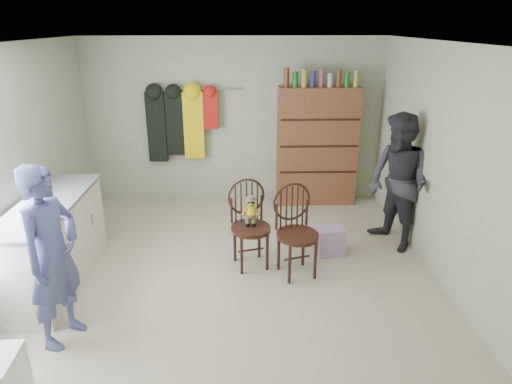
{
  "coord_description": "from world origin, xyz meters",
  "views": [
    {
      "loc": [
        0.1,
        -4.44,
        2.68
      ],
      "look_at": [
        0.25,
        0.2,
        0.95
      ],
      "focal_mm": 32.0,
      "sensor_mm": 36.0,
      "label": 1
    }
  ],
  "objects_px": {
    "chair_far": "(295,227)",
    "dresser": "(317,145)",
    "counter": "(51,243)",
    "chair_front": "(249,219)"
  },
  "relations": [
    {
      "from": "chair_far",
      "to": "dresser",
      "type": "distance_m",
      "value": 2.27
    },
    {
      "from": "chair_far",
      "to": "dresser",
      "type": "relative_size",
      "value": 0.5
    },
    {
      "from": "chair_far",
      "to": "dresser",
      "type": "bearing_deg",
      "value": 58.12
    },
    {
      "from": "counter",
      "to": "chair_far",
      "type": "relative_size",
      "value": 1.79
    },
    {
      "from": "chair_front",
      "to": "dresser",
      "type": "relative_size",
      "value": 0.49
    },
    {
      "from": "chair_front",
      "to": "chair_far",
      "type": "bearing_deg",
      "value": -36.98
    },
    {
      "from": "counter",
      "to": "chair_far",
      "type": "distance_m",
      "value": 2.64
    },
    {
      "from": "chair_front",
      "to": "chair_far",
      "type": "height_order",
      "value": "chair_far"
    },
    {
      "from": "chair_front",
      "to": "counter",
      "type": "bearing_deg",
      "value": 174.04
    },
    {
      "from": "counter",
      "to": "chair_front",
      "type": "height_order",
      "value": "chair_front"
    }
  ]
}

